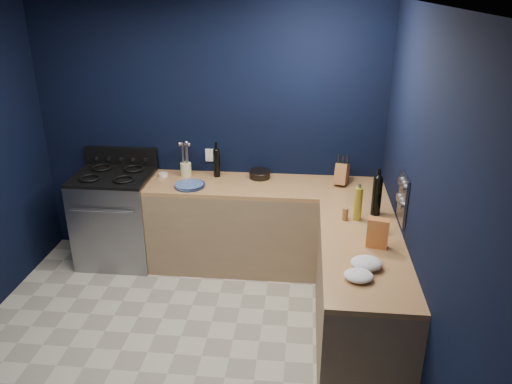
# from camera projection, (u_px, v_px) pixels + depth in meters

# --- Properties ---
(floor) EXTENTS (3.50, 3.50, 0.02)m
(floor) POSITION_uv_depth(u_px,v_px,m) (175.00, 355.00, 4.02)
(floor) COLOR beige
(floor) RESTS_ON ground
(ceiling) EXTENTS (3.50, 3.50, 0.02)m
(ceiling) POSITION_uv_depth(u_px,v_px,m) (147.00, 3.00, 3.00)
(ceiling) COLOR silver
(ceiling) RESTS_ON ground
(wall_back) EXTENTS (3.50, 0.02, 2.60)m
(wall_back) POSITION_uv_depth(u_px,v_px,m) (209.00, 134.00, 5.13)
(wall_back) COLOR black
(wall_back) RESTS_ON ground
(wall_right) EXTENTS (0.02, 3.50, 2.60)m
(wall_right) POSITION_uv_depth(u_px,v_px,m) (423.00, 215.00, 3.35)
(wall_right) COLOR black
(wall_right) RESTS_ON ground
(cab_back) EXTENTS (2.30, 0.63, 0.86)m
(cab_back) POSITION_uv_depth(u_px,v_px,m) (265.00, 228.00, 5.11)
(cab_back) COLOR #947553
(cab_back) RESTS_ON floor
(top_back) EXTENTS (2.30, 0.63, 0.04)m
(top_back) POSITION_uv_depth(u_px,v_px,m) (266.00, 186.00, 4.94)
(top_back) COLOR brown
(top_back) RESTS_ON cab_back
(cab_right) EXTENTS (0.63, 1.67, 0.86)m
(cab_right) POSITION_uv_depth(u_px,v_px,m) (359.00, 298.00, 3.98)
(cab_right) COLOR #947553
(cab_right) RESTS_ON floor
(top_right) EXTENTS (0.63, 1.67, 0.04)m
(top_right) POSITION_uv_depth(u_px,v_px,m) (364.00, 248.00, 3.80)
(top_right) COLOR brown
(top_right) RESTS_ON cab_right
(gas_range) EXTENTS (0.76, 0.66, 0.92)m
(gas_range) POSITION_uv_depth(u_px,v_px,m) (118.00, 219.00, 5.22)
(gas_range) COLOR gray
(gas_range) RESTS_ON floor
(oven_door) EXTENTS (0.59, 0.02, 0.42)m
(oven_door) POSITION_uv_depth(u_px,v_px,m) (106.00, 234.00, 4.94)
(oven_door) COLOR black
(oven_door) RESTS_ON gas_range
(cooktop) EXTENTS (0.76, 0.66, 0.03)m
(cooktop) POSITION_uv_depth(u_px,v_px,m) (113.00, 176.00, 5.04)
(cooktop) COLOR black
(cooktop) RESTS_ON gas_range
(backguard) EXTENTS (0.76, 0.06, 0.20)m
(backguard) POSITION_uv_depth(u_px,v_px,m) (122.00, 156.00, 5.28)
(backguard) COLOR black
(backguard) RESTS_ON gas_range
(spice_panel) EXTENTS (0.02, 0.28, 0.38)m
(spice_panel) POSITION_uv_depth(u_px,v_px,m) (403.00, 199.00, 3.90)
(spice_panel) COLOR gray
(spice_panel) RESTS_ON wall_right
(wall_outlet) EXTENTS (0.09, 0.02, 0.13)m
(wall_outlet) POSITION_uv_depth(u_px,v_px,m) (210.00, 155.00, 5.19)
(wall_outlet) COLOR white
(wall_outlet) RESTS_ON wall_back
(plate_stack) EXTENTS (0.35, 0.35, 0.03)m
(plate_stack) POSITION_uv_depth(u_px,v_px,m) (189.00, 185.00, 4.86)
(plate_stack) COLOR #3C49A9
(plate_stack) RESTS_ON top_back
(ramekin) EXTENTS (0.12, 0.12, 0.03)m
(ramekin) POSITION_uv_depth(u_px,v_px,m) (163.00, 175.00, 5.12)
(ramekin) COLOR white
(ramekin) RESTS_ON top_back
(utensil_crock) EXTENTS (0.13, 0.13, 0.14)m
(utensil_crock) POSITION_uv_depth(u_px,v_px,m) (186.00, 169.00, 5.13)
(utensil_crock) COLOR beige
(utensil_crock) RESTS_ON top_back
(wine_bottle_back) EXTENTS (0.07, 0.07, 0.28)m
(wine_bottle_back) POSITION_uv_depth(u_px,v_px,m) (217.00, 163.00, 5.08)
(wine_bottle_back) COLOR black
(wine_bottle_back) RESTS_ON top_back
(lemon_basket) EXTENTS (0.25, 0.25, 0.08)m
(lemon_basket) POSITION_uv_depth(u_px,v_px,m) (260.00, 174.00, 5.08)
(lemon_basket) COLOR black
(lemon_basket) RESTS_ON top_back
(knife_block) EXTENTS (0.17, 0.26, 0.25)m
(knife_block) POSITION_uv_depth(u_px,v_px,m) (342.00, 174.00, 4.91)
(knife_block) COLOR brown
(knife_block) RESTS_ON top_back
(wine_bottle_right) EXTENTS (0.10, 0.10, 0.33)m
(wine_bottle_right) POSITION_uv_depth(u_px,v_px,m) (377.00, 196.00, 4.24)
(wine_bottle_right) COLOR black
(wine_bottle_right) RESTS_ON top_right
(oil_bottle) EXTENTS (0.08, 0.08, 0.28)m
(oil_bottle) POSITION_uv_depth(u_px,v_px,m) (358.00, 204.00, 4.15)
(oil_bottle) COLOR olive
(oil_bottle) RESTS_ON top_right
(spice_jar_near) EXTENTS (0.06, 0.06, 0.11)m
(spice_jar_near) POSITION_uv_depth(u_px,v_px,m) (345.00, 214.00, 4.18)
(spice_jar_near) COLOR olive
(spice_jar_near) RESTS_ON top_right
(spice_jar_far) EXTENTS (0.06, 0.06, 0.10)m
(spice_jar_far) POSITION_uv_depth(u_px,v_px,m) (384.00, 227.00, 3.98)
(spice_jar_far) COLOR olive
(spice_jar_far) RESTS_ON top_right
(crouton_bag) EXTENTS (0.17, 0.10, 0.23)m
(crouton_bag) POSITION_uv_depth(u_px,v_px,m) (378.00, 233.00, 3.73)
(crouton_bag) COLOR #B92F2A
(crouton_bag) RESTS_ON top_right
(towel_front) EXTENTS (0.28, 0.26, 0.08)m
(towel_front) POSITION_uv_depth(u_px,v_px,m) (367.00, 263.00, 3.48)
(towel_front) COLOR white
(towel_front) RESTS_ON top_right
(towel_end) EXTENTS (0.24, 0.23, 0.06)m
(towel_end) POSITION_uv_depth(u_px,v_px,m) (359.00, 276.00, 3.35)
(towel_end) COLOR white
(towel_end) RESTS_ON top_right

